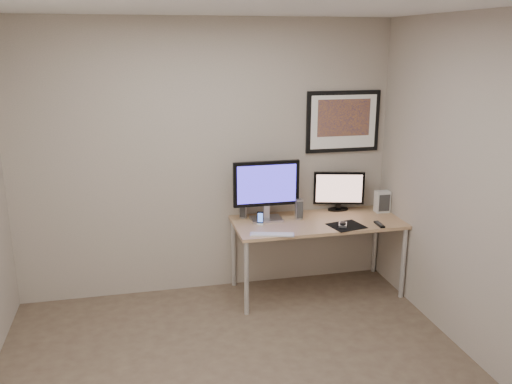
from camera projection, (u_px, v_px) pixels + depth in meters
room at (230, 148)px, 3.85m from camera, size 3.60×3.60×3.60m
desk at (317, 227)px, 5.18m from camera, size 1.60×0.70×0.73m
framed_art at (343, 121)px, 5.31m from camera, size 0.75×0.04×0.60m
monitor_large at (266, 188)px, 5.09m from camera, size 0.63×0.20×0.58m
monitor_tv at (339, 190)px, 5.42m from camera, size 0.50×0.17×0.40m
speaker_left at (243, 209)px, 5.22m from camera, size 0.09×0.09×0.18m
speaker_right at (299, 209)px, 5.19m from camera, size 0.09×0.09×0.20m
phone_dock at (260, 218)px, 5.03m from camera, size 0.07×0.07×0.13m
keyboard at (272, 234)px, 4.77m from camera, size 0.40×0.20×0.01m
mousepad at (347, 226)px, 5.01m from camera, size 0.35×0.32×0.00m
mouse at (343, 224)px, 5.00m from camera, size 0.11×0.13×0.04m
remote at (379, 224)px, 5.03m from camera, size 0.05×0.17×0.02m
fan_unit at (382, 202)px, 5.40m from camera, size 0.14×0.11×0.21m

